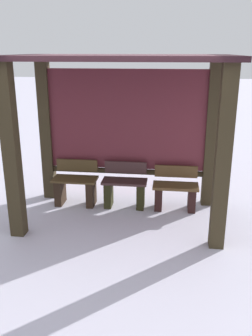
{
  "coord_description": "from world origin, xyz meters",
  "views": [
    {
      "loc": [
        0.71,
        -5.18,
        2.54
      ],
      "look_at": [
        0.13,
        -0.46,
        0.98
      ],
      "focal_mm": 38.65,
      "sensor_mm": 36.0,
      "label": 1
    }
  ],
  "objects_px": {
    "bench_left_inside": "(76,187)",
    "bench_center_inside": "(125,188)",
    "bus_shelter": "(123,108)",
    "bench_right_inside": "(175,192)"
  },
  "relations": [
    {
      "from": "bench_center_inside",
      "to": "bench_right_inside",
      "type": "distance_m",
      "value": 0.85
    },
    {
      "from": "bench_left_inside",
      "to": "bench_center_inside",
      "type": "height_order",
      "value": "same"
    },
    {
      "from": "bench_center_inside",
      "to": "bench_right_inside",
      "type": "relative_size",
      "value": 1.01
    },
    {
      "from": "bus_shelter",
      "to": "bench_right_inside",
      "type": "height_order",
      "value": "bus_shelter"
    },
    {
      "from": "bench_center_inside",
      "to": "bench_right_inside",
      "type": "height_order",
      "value": "bench_center_inside"
    },
    {
      "from": "bench_left_inside",
      "to": "bench_center_inside",
      "type": "relative_size",
      "value": 1.0
    },
    {
      "from": "bench_center_inside",
      "to": "bench_right_inside",
      "type": "xyz_separation_m",
      "value": [
        0.85,
        0.0,
        -0.02
      ]
    },
    {
      "from": "bench_left_inside",
      "to": "bench_right_inside",
      "type": "distance_m",
      "value": 1.69
    },
    {
      "from": "bus_shelter",
      "to": "bench_left_inside",
      "type": "xyz_separation_m",
      "value": [
        -0.85,
        0.2,
        -1.39
      ]
    },
    {
      "from": "bus_shelter",
      "to": "bench_center_inside",
      "type": "bearing_deg",
      "value": 90.0
    }
  ]
}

